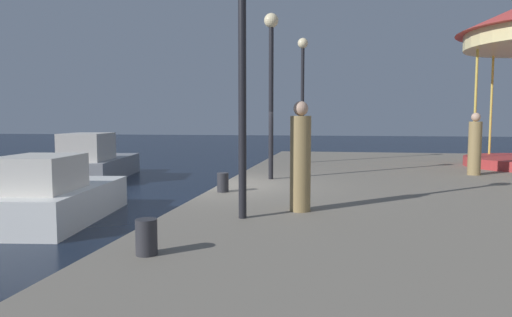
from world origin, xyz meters
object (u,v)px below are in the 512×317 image
Objects in this scene: bollard_south at (146,237)px; person_by_the_water at (300,160)px; bollard_center at (223,182)px; lamp_post_mid_promenade at (271,66)px; lamp_post_near_edge at (242,31)px; motorboat_white at (53,197)px; motorboat_grey at (95,162)px; person_mid_promenade at (475,146)px; lamp_post_far_end at (303,78)px.

person_by_the_water is (1.47, 2.77, 0.64)m from bollard_south.
bollard_south is 4.50m from bollard_center.
lamp_post_near_edge is at bearing -86.86° from lamp_post_mid_promenade.
motorboat_white is 1.03× the size of lamp_post_mid_promenade.
lamp_post_mid_promenade reaches higher than bollard_center.
motorboat_grey is at bearing 112.89° from motorboat_white.
lamp_post_near_edge is 3.38m from bollard_south.
person_mid_promenade is at bearing -12.86° from motorboat_grey.
lamp_post_near_edge reaches higher than bollard_center.
lamp_post_near_edge is 4.70m from lamp_post_mid_promenade.
lamp_post_near_edge is (4.92, -2.49, 3.03)m from motorboat_white.
person_by_the_water reaches higher than person_mid_promenade.
lamp_post_far_end is (8.05, -0.15, 3.10)m from motorboat_grey.
person_by_the_water is at bearing -74.89° from lamp_post_mid_promenade.
motorboat_white is at bearing 153.14° from lamp_post_near_edge.
motorboat_white is at bearing 162.74° from person_by_the_water.
motorboat_grey is at bearing 129.63° from lamp_post_near_edge.
lamp_post_mid_promenade is 10.34× the size of bollard_center.
bollard_center is at bearing 111.05° from lamp_post_near_edge.
bollard_south is at bearing -107.57° from lamp_post_near_edge.
person_mid_promenade is (12.98, -2.97, 0.93)m from motorboat_grey.
motorboat_grey is 9.52m from lamp_post_mid_promenade.
motorboat_grey is 3.24× the size of person_mid_promenade.
lamp_post_mid_promenade reaches higher than lamp_post_near_edge.
lamp_post_mid_promenade is at bearing -160.66° from person_mid_promenade.
bollard_center is at bearing -45.59° from motorboat_grey.
bollard_south is (-0.65, -2.06, -2.60)m from lamp_post_near_edge.
lamp_post_mid_promenade is 3.54m from bollard_center.
lamp_post_mid_promenade is 2.30× the size of person_by_the_water.
lamp_post_mid_promenade is at bearing -95.09° from lamp_post_far_end.
lamp_post_near_edge reaches higher than motorboat_grey.
motorboat_white is (2.97, -7.04, -0.09)m from motorboat_grey.
bollard_center is at bearing -98.95° from lamp_post_far_end.
person_mid_promenade is (5.35, 1.88, -2.05)m from lamp_post_mid_promenade.
motorboat_white is 2.51× the size of person_mid_promenade.
lamp_post_far_end is at bearing 81.05° from bollard_center.
lamp_post_near_edge reaches higher than person_by_the_water.
motorboat_white is 0.98× the size of lamp_post_far_end.
motorboat_white is 6.00m from lamp_post_mid_promenade.
motorboat_white is at bearing 179.09° from bollard_center.
motorboat_white reaches higher than bollard_center.
lamp_post_near_edge is at bearing -127.78° from person_mid_promenade.
lamp_post_far_end is (0.42, 4.69, 0.12)m from lamp_post_mid_promenade.
bollard_south is 0.24× the size of person_mid_promenade.
lamp_post_mid_promenade is 4.58m from person_by_the_water.
person_mid_promenade reaches higher than bollard_center.
person_mid_promenade is at bearing 53.89° from person_by_the_water.
motorboat_grey reaches higher than bollard_center.
lamp_post_far_end reaches higher than motorboat_white.
motorboat_white is 9.13m from lamp_post_far_end.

